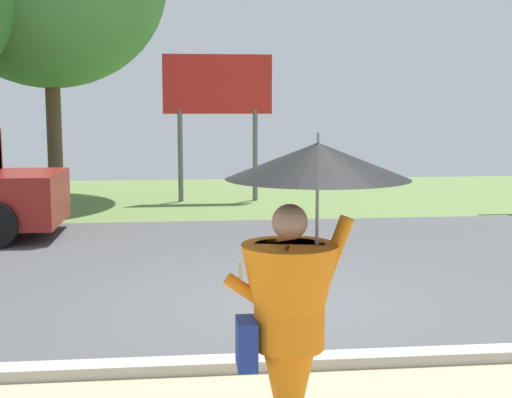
% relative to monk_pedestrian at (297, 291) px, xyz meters
% --- Properties ---
extents(ground_plane, '(40.00, 22.00, 0.20)m').
position_rel_monk_pedestrian_xyz_m(ground_plane, '(0.56, 6.66, -1.20)').
color(ground_plane, '#4C4C4F').
extents(monk_pedestrian, '(1.14, 1.13, 2.13)m').
position_rel_monk_pedestrian_xyz_m(monk_pedestrian, '(0.00, 0.00, 0.00)').
color(monk_pedestrian, orange).
rests_on(monk_pedestrian, ground_plane).
extents(roadside_billboard, '(2.60, 0.12, 3.50)m').
position_rel_monk_pedestrian_xyz_m(roadside_billboard, '(0.19, 12.67, 1.39)').
color(roadside_billboard, slate).
rests_on(roadside_billboard, ground_plane).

